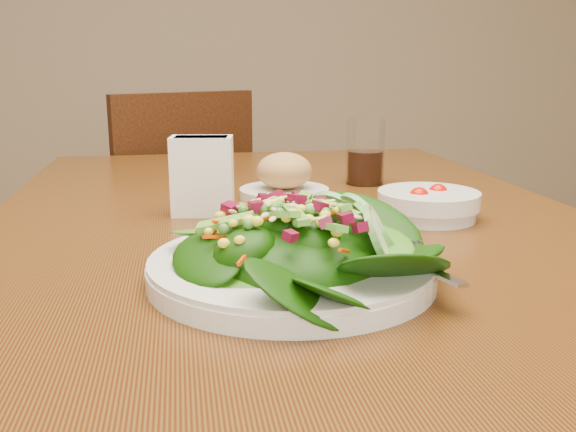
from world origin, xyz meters
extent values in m
cube|color=#513413|center=(0.00, 0.00, 0.73)|extent=(0.90, 1.40, 0.04)
cylinder|color=#3B1B0B|center=(-0.39, 0.64, 0.35)|extent=(0.07, 0.07, 0.71)
cylinder|color=#3B1B0B|center=(0.39, 0.64, 0.35)|extent=(0.07, 0.07, 0.71)
cube|color=#3B1B0B|center=(-0.23, 0.98, 0.42)|extent=(0.55, 0.55, 0.04)
cylinder|color=#3B1B0B|center=(-0.14, 1.21, 0.20)|extent=(0.04, 0.04, 0.40)
cylinder|color=#3B1B0B|center=(-0.46, 1.07, 0.20)|extent=(0.04, 0.04, 0.40)
cylinder|color=#3B1B0B|center=(0.01, 0.89, 0.20)|extent=(0.04, 0.04, 0.40)
cylinder|color=#3B1B0B|center=(-0.32, 0.74, 0.20)|extent=(0.04, 0.04, 0.40)
cube|color=#3B1B0B|center=(-0.15, 0.80, 0.67)|extent=(0.37, 0.19, 0.45)
cylinder|color=silver|center=(-0.05, -0.25, 0.76)|extent=(0.30, 0.30, 0.02)
ellipsoid|color=black|center=(-0.05, -0.25, 0.79)|extent=(0.21, 0.21, 0.05)
cube|color=silver|center=(0.08, -0.28, 0.77)|extent=(0.05, 0.18, 0.01)
cylinder|color=silver|center=(0.01, 0.16, 0.76)|extent=(0.15, 0.15, 0.02)
ellipsoid|color=#A88648|center=(0.01, 0.16, 0.80)|extent=(0.09, 0.09, 0.06)
cylinder|color=silver|center=(0.19, -0.02, 0.77)|extent=(0.15, 0.15, 0.04)
sphere|color=#CC0D00|center=(0.21, -0.01, 0.78)|extent=(0.03, 0.03, 0.03)
sphere|color=#CC0D00|center=(0.17, -0.03, 0.78)|extent=(0.03, 0.03, 0.03)
cylinder|color=silver|center=(0.18, 0.25, 0.81)|extent=(0.07, 0.07, 0.12)
cylinder|color=black|center=(0.18, 0.25, 0.78)|extent=(0.06, 0.06, 0.06)
cube|color=white|center=(-0.13, 0.06, 0.81)|extent=(0.10, 0.06, 0.12)
cube|color=white|center=(-0.13, 0.06, 0.82)|extent=(0.08, 0.05, 0.10)
camera|label=1|loc=(-0.16, -0.89, 0.98)|focal=40.00mm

